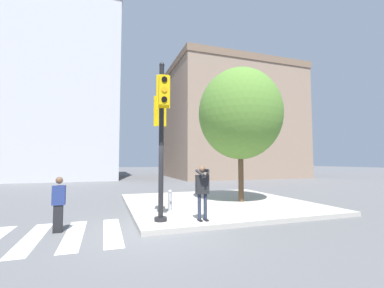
{
  "coord_description": "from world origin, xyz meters",
  "views": [
    {
      "loc": [
        -1.47,
        -7.52,
        2.02
      ],
      "look_at": [
        1.23,
        0.34,
        2.57
      ],
      "focal_mm": 24.0,
      "sensor_mm": 36.0,
      "label": 1
    }
  ],
  "objects_px": {
    "traffic_signal_pole": "(161,124)",
    "pedestrian_distant": "(59,203)",
    "person_photographer": "(202,188)",
    "fire_hydrant": "(170,200)",
    "street_tree": "(240,114)"
  },
  "relations": [
    {
      "from": "person_photographer",
      "to": "fire_hydrant",
      "type": "distance_m",
      "value": 2.09
    },
    {
      "from": "pedestrian_distant",
      "to": "fire_hydrant",
      "type": "xyz_separation_m",
      "value": [
        3.59,
        1.28,
        -0.29
      ]
    },
    {
      "from": "traffic_signal_pole",
      "to": "fire_hydrant",
      "type": "xyz_separation_m",
      "value": [
        0.68,
        1.53,
        -2.67
      ]
    },
    {
      "from": "pedestrian_distant",
      "to": "fire_hydrant",
      "type": "distance_m",
      "value": 3.82
    },
    {
      "from": "person_photographer",
      "to": "fire_hydrant",
      "type": "height_order",
      "value": "person_photographer"
    },
    {
      "from": "fire_hydrant",
      "to": "person_photographer",
      "type": "bearing_deg",
      "value": -73.13
    },
    {
      "from": "traffic_signal_pole",
      "to": "pedestrian_distant",
      "type": "height_order",
      "value": "traffic_signal_pole"
    },
    {
      "from": "traffic_signal_pole",
      "to": "pedestrian_distant",
      "type": "xyz_separation_m",
      "value": [
        -2.91,
        0.25,
        -2.39
      ]
    },
    {
      "from": "person_photographer",
      "to": "pedestrian_distant",
      "type": "relative_size",
      "value": 1.08
    },
    {
      "from": "traffic_signal_pole",
      "to": "street_tree",
      "type": "xyz_separation_m",
      "value": [
        4.35,
        2.64,
        1.05
      ]
    },
    {
      "from": "traffic_signal_pole",
      "to": "person_photographer",
      "type": "bearing_deg",
      "value": -16.49
    },
    {
      "from": "traffic_signal_pole",
      "to": "pedestrian_distant",
      "type": "relative_size",
      "value": 3.22
    },
    {
      "from": "traffic_signal_pole",
      "to": "person_photographer",
      "type": "xyz_separation_m",
      "value": [
        1.26,
        -0.37,
        -2.03
      ]
    },
    {
      "from": "traffic_signal_pole",
      "to": "person_photographer",
      "type": "relative_size",
      "value": 2.97
    },
    {
      "from": "pedestrian_distant",
      "to": "street_tree",
      "type": "bearing_deg",
      "value": 18.25
    }
  ]
}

